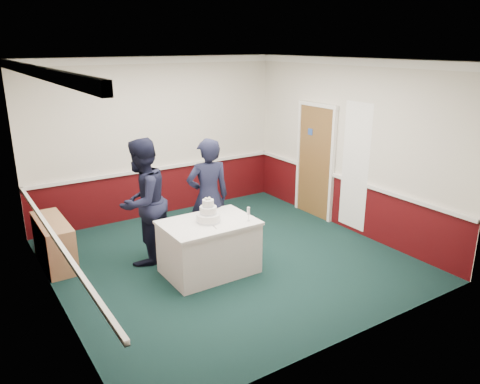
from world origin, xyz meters
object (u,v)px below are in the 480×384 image
champagne_flute (248,212)px  person_woman (208,197)px  cake_table (209,247)px  wedding_cake (208,214)px  sideboard (54,242)px  cake_knife (214,226)px  person_man (143,202)px

champagne_flute → person_woman: person_woman is taller
cake_table → wedding_cake: bearing=90.0°
sideboard → cake_knife: size_ratio=5.45×
wedding_cake → champagne_flute: size_ratio=1.78×
sideboard → person_woman: 2.42m
cake_table → person_man: person_man is taller
wedding_cake → person_woman: 0.67m
wedding_cake → champagne_flute: wedding_cake is taller
person_man → person_woman: bearing=130.3°
wedding_cake → person_man: person_man is taller
wedding_cake → person_woman: (0.33, 0.58, 0.03)m
cake_table → person_woman: size_ratio=0.71×
sideboard → champagne_flute: size_ratio=5.85×
champagne_flute → cake_table: bearing=150.8°
sideboard → person_woman: bearing=-23.1°
cake_knife → cake_table: bearing=89.5°
cake_table → person_woman: person_woman is taller
cake_table → cake_knife: 0.44m
wedding_cake → sideboard: bearing=140.6°
cake_knife → champagne_flute: (0.53, -0.08, 0.14)m
person_man → person_woman: size_ratio=1.03×
champagne_flute → person_woman: bearing=101.4°
cake_table → wedding_cake: size_ratio=3.63×
sideboard → person_woman: (2.16, -0.92, 0.58)m
sideboard → cake_table: cake_table is taller
cake_table → person_man: 1.21m
cake_knife → person_woman: (0.36, 0.78, 0.14)m
person_man → person_woman: 1.01m
cake_knife → person_man: (-0.61, 1.06, 0.17)m
sideboard → cake_table: 2.37m
cake_table → person_man: (-0.64, 0.86, 0.56)m
cake_table → wedding_cake: (-0.00, 0.00, 0.50)m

